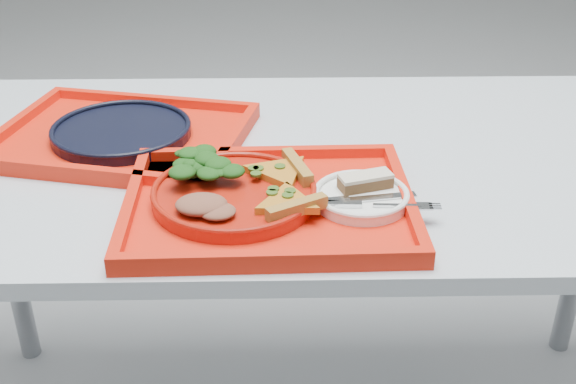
% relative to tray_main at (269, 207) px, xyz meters
% --- Properties ---
extents(table, '(1.60, 0.80, 0.75)m').
position_rel_tray_main_xyz_m(table, '(0.06, 0.21, -0.08)').
color(table, silver).
rests_on(table, ground).
extents(tray_main, '(0.46, 0.36, 0.01)m').
position_rel_tray_main_xyz_m(tray_main, '(0.00, 0.00, 0.00)').
color(tray_main, red).
rests_on(tray_main, table).
extents(tray_far, '(0.52, 0.44, 0.01)m').
position_rel_tray_main_xyz_m(tray_far, '(-0.28, 0.26, 0.00)').
color(tray_far, red).
rests_on(tray_far, table).
extents(dinner_plate, '(0.26, 0.26, 0.02)m').
position_rel_tray_main_xyz_m(dinner_plate, '(-0.06, 0.01, 0.02)').
color(dinner_plate, '#A3170A').
rests_on(dinner_plate, tray_main).
extents(side_plate, '(0.15, 0.15, 0.01)m').
position_rel_tray_main_xyz_m(side_plate, '(0.14, 0.00, 0.01)').
color(side_plate, white).
rests_on(side_plate, tray_main).
extents(navy_plate, '(0.26, 0.26, 0.02)m').
position_rel_tray_main_xyz_m(navy_plate, '(-0.28, 0.26, 0.01)').
color(navy_plate, black).
rests_on(navy_plate, tray_far).
extents(pizza_slice_a, '(0.14, 0.15, 0.02)m').
position_rel_tray_main_xyz_m(pizza_slice_a, '(0.03, -0.04, 0.03)').
color(pizza_slice_a, gold).
rests_on(pizza_slice_a, dinner_plate).
extents(pizza_slice_b, '(0.15, 0.14, 0.02)m').
position_rel_tray_main_xyz_m(pizza_slice_b, '(0.02, 0.06, 0.03)').
color(pizza_slice_b, gold).
rests_on(pizza_slice_b, dinner_plate).
extents(salad_heap, '(0.10, 0.09, 0.05)m').
position_rel_tray_main_xyz_m(salad_heap, '(-0.10, 0.06, 0.05)').
color(salad_heap, black).
rests_on(salad_heap, dinner_plate).
extents(meat_portion, '(0.08, 0.06, 0.02)m').
position_rel_tray_main_xyz_m(meat_portion, '(-0.10, -0.05, 0.04)').
color(meat_portion, brown).
rests_on(meat_portion, dinner_plate).
extents(dessert_bar, '(0.09, 0.06, 0.02)m').
position_rel_tray_main_xyz_m(dessert_bar, '(0.15, 0.02, 0.03)').
color(dessert_bar, '#51341B').
rests_on(dessert_bar, side_plate).
extents(knife, '(0.19, 0.05, 0.01)m').
position_rel_tray_main_xyz_m(knife, '(0.14, -0.02, 0.02)').
color(knife, silver).
rests_on(knife, side_plate).
extents(fork, '(0.19, 0.03, 0.01)m').
position_rel_tray_main_xyz_m(fork, '(0.16, -0.04, 0.02)').
color(fork, silver).
rests_on(fork, side_plate).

